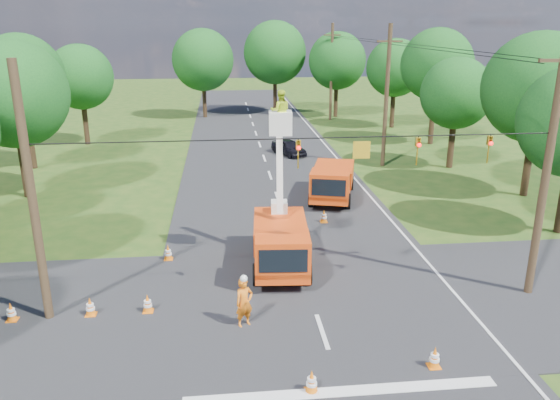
{
  "coord_description": "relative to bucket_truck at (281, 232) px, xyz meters",
  "views": [
    {
      "loc": [
        -3.14,
        -15.97,
        10.03
      ],
      "look_at": [
        -0.73,
        6.68,
        2.6
      ],
      "focal_mm": 35.0,
      "sensor_mm": 36.0,
      "label": 1
    }
  ],
  "objects": [
    {
      "name": "tree_left_f",
      "position": [
        -13.97,
        26.6,
        4.1
      ],
      "size": [
        5.4,
        5.4,
        8.4
      ],
      "color": "#382616",
      "rests_on": "ground"
    },
    {
      "name": "tree_right_e",
      "position": [
        14.63,
        31.6,
        4.23
      ],
      "size": [
        5.6,
        5.6,
        8.63
      ],
      "color": "#382616",
      "rests_on": "ground"
    },
    {
      "name": "traffic_cone_0",
      "position": [
        -0.03,
        -8.48,
        -1.23
      ],
      "size": [
        0.38,
        0.38,
        0.71
      ],
      "color": "orange",
      "rests_on": "ground"
    },
    {
      "name": "tree_right_c",
      "position": [
        14.03,
        15.6,
        3.73
      ],
      "size": [
        5.0,
        5.0,
        7.83
      ],
      "color": "#382616",
      "rests_on": "ground"
    },
    {
      "name": "traffic_cone_6",
      "position": [
        -9.9,
        -3.51,
        -1.23
      ],
      "size": [
        0.38,
        0.38,
        0.71
      ],
      "color": "orange",
      "rests_on": "ground"
    },
    {
      "name": "pole_right_far",
      "position": [
        9.33,
        36.6,
        3.52
      ],
      "size": [
        1.8,
        0.3,
        10.0
      ],
      "color": "#4C3823",
      "rests_on": "ground"
    },
    {
      "name": "pole_right_near",
      "position": [
        9.33,
        -3.4,
        3.52
      ],
      "size": [
        1.8,
        0.3,
        10.0
      ],
      "color": "#4C3823",
      "rests_on": "ground"
    },
    {
      "name": "road_main",
      "position": [
        0.83,
        14.6,
        -1.58
      ],
      "size": [
        12.0,
        100.0,
        0.06
      ],
      "primitive_type": "cube",
      "color": "black",
      "rests_on": "ground"
    },
    {
      "name": "road_cross",
      "position": [
        0.83,
        -3.4,
        -1.58
      ],
      "size": [
        56.0,
        10.0,
        0.07
      ],
      "primitive_type": "cube",
      "color": "black",
      "rests_on": "ground"
    },
    {
      "name": "pole_right_mid",
      "position": [
        9.33,
        16.6,
        3.52
      ],
      "size": [
        1.8,
        0.3,
        10.0
      ],
      "color": "#4C3823",
      "rests_on": "ground"
    },
    {
      "name": "tree_far_b",
      "position": [
        3.83,
        41.6,
        5.22
      ],
      "size": [
        7.0,
        7.0,
        10.32
      ],
      "color": "#382616",
      "rests_on": "ground"
    },
    {
      "name": "tree_far_c",
      "position": [
        10.33,
        38.6,
        4.48
      ],
      "size": [
        6.2,
        6.2,
        9.18
      ],
      "color": "#382616",
      "rests_on": "ground"
    },
    {
      "name": "traffic_cone_4",
      "position": [
        -5.21,
        -3.39,
        -1.23
      ],
      "size": [
        0.38,
        0.38,
        0.71
      ],
      "color": "orange",
      "rests_on": "ground"
    },
    {
      "name": "bucket_truck",
      "position": [
        0.0,
        0.0,
        0.0
      ],
      "size": [
        2.67,
        5.98,
        7.48
      ],
      "rotation": [
        0.0,
        0.0,
        -0.07
      ],
      "color": "#DC3F0F",
      "rests_on": "ground"
    },
    {
      "name": "tree_left_e",
      "position": [
        -15.97,
        18.6,
        4.91
      ],
      "size": [
        5.8,
        5.8,
        9.41
      ],
      "color": "#382616",
      "rests_on": "ground"
    },
    {
      "name": "ground",
      "position": [
        0.83,
        14.6,
        -1.58
      ],
      "size": [
        140.0,
        140.0,
        0.0
      ],
      "primitive_type": "plane",
      "color": "#244715",
      "rests_on": "ground"
    },
    {
      "name": "traffic_cone_1",
      "position": [
        3.86,
        -7.72,
        -1.23
      ],
      "size": [
        0.38,
        0.38,
        0.71
      ],
      "color": "orange",
      "rests_on": "ground"
    },
    {
      "name": "pole_left",
      "position": [
        -8.67,
        -3.4,
        2.92
      ],
      "size": [
        0.3,
        0.3,
        9.0
      ],
      "color": "#4C3823",
      "rests_on": "ground"
    },
    {
      "name": "traffic_cone_5",
      "position": [
        -7.22,
        -3.42,
        -1.23
      ],
      "size": [
        0.38,
        0.38,
        0.71
      ],
      "color": "orange",
      "rests_on": "ground"
    },
    {
      "name": "stop_bar",
      "position": [
        0.83,
        -8.6,
        -1.58
      ],
      "size": [
        9.0,
        0.45,
        0.02
      ],
      "primitive_type": "cube",
      "color": "silver",
      "rests_on": "ground"
    },
    {
      "name": "traffic_cone_7",
      "position": [
        4.7,
        11.47,
        -1.23
      ],
      "size": [
        0.38,
        0.38,
        0.71
      ],
      "color": "orange",
      "rests_on": "ground"
    },
    {
      "name": "tree_left_d",
      "position": [
        -14.17,
        11.6,
        4.54
      ],
      "size": [
        6.2,
        6.2,
        9.24
      ],
      "color": "#382616",
      "rests_on": "ground"
    },
    {
      "name": "tree_right_b",
      "position": [
        15.83,
        8.6,
        4.85
      ],
      "size": [
        6.4,
        6.4,
        9.65
      ],
      "color": "#382616",
      "rests_on": "ground"
    },
    {
      "name": "traffic_cone_8",
      "position": [
        -4.88,
        1.19,
        -1.23
      ],
      "size": [
        0.38,
        0.38,
        0.71
      ],
      "color": "orange",
      "rests_on": "ground"
    },
    {
      "name": "distant_car",
      "position": [
        2.87,
        20.65,
        -0.96
      ],
      "size": [
        2.84,
        3.94,
        1.25
      ],
      "primitive_type": "imported",
      "rotation": [
        0.0,
        0.0,
        0.42
      ],
      "color": "black",
      "rests_on": "ground"
    },
    {
      "name": "ground_worker",
      "position": [
        -1.76,
        -4.68,
        -0.69
      ],
      "size": [
        0.77,
        0.67,
        1.78
      ],
      "primitive_type": "imported",
      "rotation": [
        0.0,
        0.0,
        0.45
      ],
      "color": "orange",
      "rests_on": "ground"
    },
    {
      "name": "signal_span",
      "position": [
        3.06,
        -3.41,
        4.29
      ],
      "size": [
        18.0,
        0.29,
        1.07
      ],
      "color": "black",
      "rests_on": "ground"
    },
    {
      "name": "traffic_cone_3",
      "position": [
        2.84,
        5.15,
        -1.23
      ],
      "size": [
        0.38,
        0.38,
        0.71
      ],
      "color": "orange",
      "rests_on": "ground"
    },
    {
      "name": "edge_line",
      "position": [
        6.43,
        14.6,
        -1.58
      ],
      "size": [
        0.12,
        90.0,
        0.02
      ],
      "primitive_type": "cube",
      "color": "silver",
      "rests_on": "ground"
    },
    {
      "name": "traffic_cone_2",
      "position": [
        1.43,
        2.57,
        -1.23
      ],
      "size": [
        0.38,
        0.38,
        0.71
      ],
      "color": "orange",
      "rests_on": "ground"
    },
    {
      "name": "tree_far_a",
      "position": [
        -4.17,
        39.6,
        4.6
      ],
      "size": [
        6.6,
        6.6,
        9.5
      ],
      "color": "#382616",
      "rests_on": "ground"
    },
    {
      "name": "tree_right_d",
      "position": [
        15.63,
        23.6,
        5.09
      ],
      "size": [
        6.0,
        6.0,
        9.7
      ],
      "color": "#382616",
      "rests_on": "ground"
    },
    {
      "name": "second_truck",
      "position": [
        4.04,
        9.04,
        -0.44
      ],
      "size": [
        3.65,
        6.22,
        2.2
      ],
      "rotation": [
        0.0,
        0.0,
        -0.27
      ],
      "color": "#DC3F0F",
      "rests_on": "ground"
    }
  ]
}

